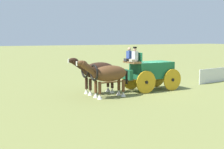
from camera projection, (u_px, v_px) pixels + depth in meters
ground_plane at (152, 90)px, 18.80m from camera, size 220.00×220.00×0.00m
show_wagon at (150, 71)px, 18.56m from camera, size 5.70×1.98×2.86m
draft_horse_near at (107, 74)px, 16.29m from camera, size 3.24×1.09×2.19m
draft_horse_off at (97, 71)px, 17.42m from camera, size 3.19×1.16×2.24m
sponsor_banner at (213, 75)px, 21.76m from camera, size 3.16×0.64×1.10m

